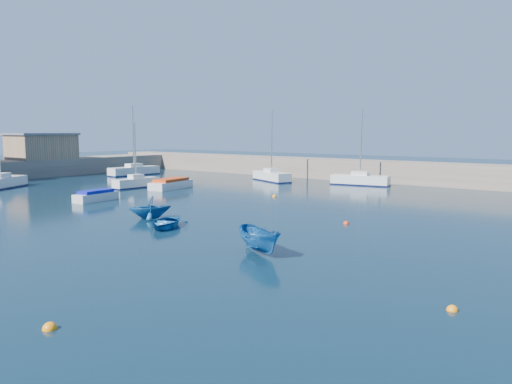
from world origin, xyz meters
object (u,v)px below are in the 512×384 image
Objects in this scene: dinghy_center at (165,222)px; sailboat_5 at (271,176)px; sailboat_4 at (134,171)px; sailboat_3 at (136,182)px; motorboat_1 at (96,196)px; dinghy_left at (150,207)px; brick_shed_a at (42,147)px; motorboat_2 at (171,184)px; sailboat_6 at (360,180)px; sailboat_2 at (1,182)px; dinghy_right at (260,240)px.

sailboat_5 is at bearing 83.96° from dinghy_center.
sailboat_4 is 1.11× the size of sailboat_5.
sailboat_3 is 1.69× the size of motorboat_1.
dinghy_left is (-3.63, 1.80, 0.45)m from dinghy_center.
sailboat_4 is at bearing 127.95° from motorboat_1.
sailboat_4 reaches higher than brick_shed_a.
motorboat_2 is at bearing 163.20° from dinghy_left.
sailboat_4 is at bearing 93.14° from sailboat_6.
sailboat_4 reaches higher than dinghy_left.
sailboat_4 reaches higher than sailboat_5.
sailboat_3 reaches higher than motorboat_2.
sailboat_2 is (11.14, -11.28, -3.42)m from brick_shed_a.
sailboat_2 is 20.14m from sailboat_4.
sailboat_5 is at bearing 79.51° from motorboat_1.
brick_shed_a is 0.89× the size of sailboat_5.
sailboat_6 is at bearing 63.49° from dinghy_center.
sailboat_6 is at bearing 17.47° from sailboat_4.
sailboat_4 is at bearing 128.63° from sailboat_5.
dinghy_left is at bearing 99.68° from dinghy_right.
dinghy_center is (16.50, -15.81, -0.18)m from motorboat_2.
sailboat_3 is 33.35m from dinghy_right.
sailboat_6 is 32.09m from dinghy_center.
brick_shed_a is at bearing -132.41° from sailboat_4.
sailboat_4 is 1.71× the size of motorboat_2.
brick_shed_a is 1.10× the size of sailboat_3.
motorboat_1 is 24.60m from dinghy_right.
sailboat_4 is (-13.32, 10.45, 0.06)m from sailboat_3.
sailboat_4 reaches higher than sailboat_2.
sailboat_3 is at bearing -33.96° from sailboat_4.
dinghy_center is 1.13× the size of dinghy_left.
sailboat_5 reaches higher than motorboat_1.
brick_shed_a reaches higher than motorboat_1.
brick_shed_a is 44.58m from sailboat_6.
sailboat_4 is at bearing 143.75° from motorboat_2.
dinghy_left is 0.84× the size of dinghy_right.
sailboat_4 reaches higher than motorboat_1.
motorboat_2 is at bearing 27.96° from sailboat_3.
brick_shed_a is 2.31× the size of dinghy_center.
sailboat_2 is 40.93m from sailboat_6.
sailboat_3 is 16.93m from sailboat_4.
dinghy_right is at bearing -172.67° from sailboat_6.
motorboat_2 reaches higher than dinghy_center.
dinghy_left is at bearing -32.94° from sailboat_4.
motorboat_1 is 1.40× the size of dinghy_left.
dinghy_right is (21.80, -31.33, 0.05)m from sailboat_5.
sailboat_5 is 14.29m from motorboat_2.
sailboat_3 reaches higher than brick_shed_a.
motorboat_2 is (17.09, -8.66, -0.13)m from sailboat_4.
dinghy_left is (39.23, -13.89, -3.29)m from brick_shed_a.
sailboat_2 is 32.03m from dinghy_center.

